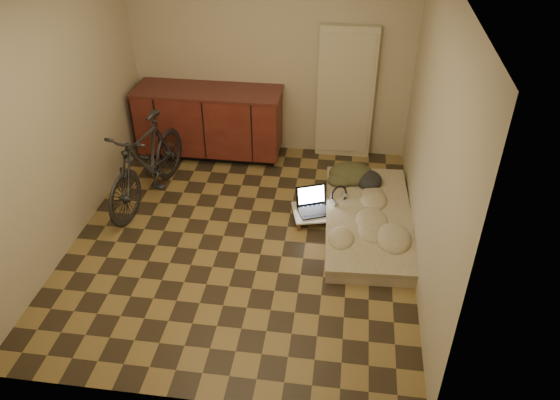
# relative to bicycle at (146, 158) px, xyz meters

# --- Properties ---
(room_shell) EXTENTS (3.50, 4.00, 2.60)m
(room_shell) POSITION_rel_bicycle_xyz_m (1.20, -0.59, 0.76)
(room_shell) COLOR olive
(room_shell) RESTS_ON ground
(cabinets) EXTENTS (1.84, 0.62, 0.91)m
(cabinets) POSITION_rel_bicycle_xyz_m (0.45, 1.12, -0.07)
(cabinets) COLOR black
(cabinets) RESTS_ON ground
(appliance_panel) EXTENTS (0.70, 0.10, 1.70)m
(appliance_panel) POSITION_rel_bicycle_xyz_m (2.15, 1.35, 0.31)
(appliance_panel) COLOR beige
(appliance_panel) RESTS_ON ground
(bicycle) EXTENTS (0.78, 1.73, 1.08)m
(bicycle) POSITION_rel_bicycle_xyz_m (0.00, 0.00, 0.00)
(bicycle) COLOR black
(bicycle) RESTS_ON ground
(futon) EXTENTS (1.01, 1.95, 0.16)m
(futon) POSITION_rel_bicycle_xyz_m (2.50, -0.21, -0.46)
(futon) COLOR #B8AB93
(futon) RESTS_ON ground
(clothing_pile) EXTENTS (0.58, 0.49, 0.22)m
(clothing_pile) POSITION_rel_bicycle_xyz_m (2.34, 0.48, -0.27)
(clothing_pile) COLOR #3B3C23
(clothing_pile) RESTS_ON futon
(headphones) EXTENTS (0.34, 0.34, 0.17)m
(headphones) POSITION_rel_bicycle_xyz_m (2.17, -0.01, -0.29)
(headphones) COLOR black
(headphones) RESTS_ON futon
(lap_desk) EXTENTS (0.73, 0.56, 0.11)m
(lap_desk) POSITION_rel_bicycle_xyz_m (2.00, -0.14, -0.45)
(lap_desk) COLOR brown
(lap_desk) RESTS_ON ground
(laptop) EXTENTS (0.44, 0.42, 0.24)m
(laptop) POSITION_rel_bicycle_xyz_m (1.90, -0.12, -0.38)
(laptop) COLOR black
(laptop) RESTS_ON lap_desk
(mouse) EXTENTS (0.07, 0.11, 0.03)m
(mouse) POSITION_rel_bicycle_xyz_m (2.23, -0.08, -0.42)
(mouse) COLOR white
(mouse) RESTS_ON lap_desk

